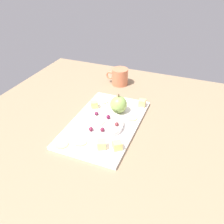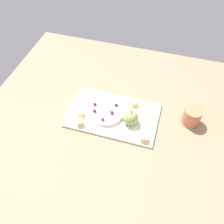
% 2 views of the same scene
% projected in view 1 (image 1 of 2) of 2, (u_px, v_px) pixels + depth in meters
% --- Properties ---
extents(table, '(1.13, 1.09, 0.04)m').
position_uv_depth(table, '(105.00, 134.00, 0.88)').
color(table, '#8B7256').
rests_on(table, ground).
extents(platter, '(0.40, 0.24, 0.01)m').
position_uv_depth(platter, '(105.00, 123.00, 0.89)').
color(platter, white).
rests_on(platter, table).
extents(serving_dish, '(0.16, 0.16, 0.02)m').
position_uv_depth(serving_dish, '(101.00, 125.00, 0.86)').
color(serving_dish, white).
rests_on(serving_dish, platter).
extents(apple_whole, '(0.07, 0.07, 0.07)m').
position_uv_depth(apple_whole, '(119.00, 104.00, 0.93)').
color(apple_whole, '#87AA53').
rests_on(apple_whole, platter).
extents(apple_stem, '(0.01, 0.01, 0.01)m').
position_uv_depth(apple_stem, '(119.00, 96.00, 0.91)').
color(apple_stem, brown).
rests_on(apple_stem, apple_whole).
extents(cheese_cube_0, '(0.03, 0.03, 0.03)m').
position_uv_depth(cheese_cube_0, '(142.00, 103.00, 0.98)').
color(cheese_cube_0, '#F0C271').
rests_on(cheese_cube_0, platter).
extents(cheese_cube_1, '(0.04, 0.04, 0.03)m').
position_uv_depth(cheese_cube_1, '(94.00, 105.00, 0.97)').
color(cheese_cube_1, '#E6D375').
rests_on(cheese_cube_1, platter).
extents(cheese_cube_2, '(0.04, 0.04, 0.03)m').
position_uv_depth(cheese_cube_2, '(117.00, 145.00, 0.76)').
color(cheese_cube_2, '#E1CF72').
rests_on(cheese_cube_2, platter).
extents(cheese_cube_3, '(0.04, 0.04, 0.03)m').
position_uv_depth(cheese_cube_3, '(101.00, 145.00, 0.76)').
color(cheese_cube_3, '#E4C977').
rests_on(cheese_cube_3, platter).
extents(cracker_0, '(0.05, 0.05, 0.00)m').
position_uv_depth(cracker_0, '(132.00, 118.00, 0.91)').
color(cracker_0, '#DCBA7D').
rests_on(cracker_0, platter).
extents(cracker_1, '(0.05, 0.05, 0.00)m').
position_uv_depth(cracker_1, '(80.00, 142.00, 0.79)').
color(cracker_1, '#DDB47C').
rests_on(cracker_1, platter).
extents(cracker_2, '(0.05, 0.05, 0.00)m').
position_uv_depth(cracker_2, '(103.00, 101.00, 1.01)').
color(cracker_2, beige).
rests_on(cracker_2, platter).
extents(cracker_3, '(0.05, 0.05, 0.00)m').
position_uv_depth(cracker_3, '(120.00, 100.00, 1.02)').
color(cracker_3, '#DBB97E').
rests_on(cracker_3, platter).
extents(cracker_4, '(0.05, 0.05, 0.00)m').
position_uv_depth(cracker_4, '(62.00, 144.00, 0.78)').
color(cracker_4, '#DAB27B').
rests_on(cracker_4, platter).
extents(grape_0, '(0.02, 0.01, 0.01)m').
position_uv_depth(grape_0, '(96.00, 114.00, 0.89)').
color(grape_0, maroon).
rests_on(grape_0, serving_dish).
extents(grape_1, '(0.02, 0.01, 0.01)m').
position_uv_depth(grape_1, '(116.00, 125.00, 0.83)').
color(grape_1, maroon).
rests_on(grape_1, serving_dish).
extents(grape_2, '(0.02, 0.01, 0.02)m').
position_uv_depth(grape_2, '(109.00, 117.00, 0.87)').
color(grape_2, maroon).
rests_on(grape_2, serving_dish).
extents(grape_3, '(0.02, 0.01, 0.02)m').
position_uv_depth(grape_3, '(102.00, 130.00, 0.81)').
color(grape_3, maroon).
rests_on(grape_3, serving_dish).
extents(grape_4, '(0.02, 0.01, 0.01)m').
position_uv_depth(grape_4, '(91.00, 129.00, 0.81)').
color(grape_4, maroon).
rests_on(grape_4, serving_dish).
extents(apple_slice_0, '(0.06, 0.06, 0.01)m').
position_uv_depth(apple_slice_0, '(97.00, 121.00, 0.86)').
color(apple_slice_0, '#F4E9BA').
rests_on(apple_slice_0, serving_dish).
extents(cup, '(0.08, 0.11, 0.08)m').
position_uv_depth(cup, '(120.00, 77.00, 1.15)').
color(cup, '#D3724E').
rests_on(cup, table).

